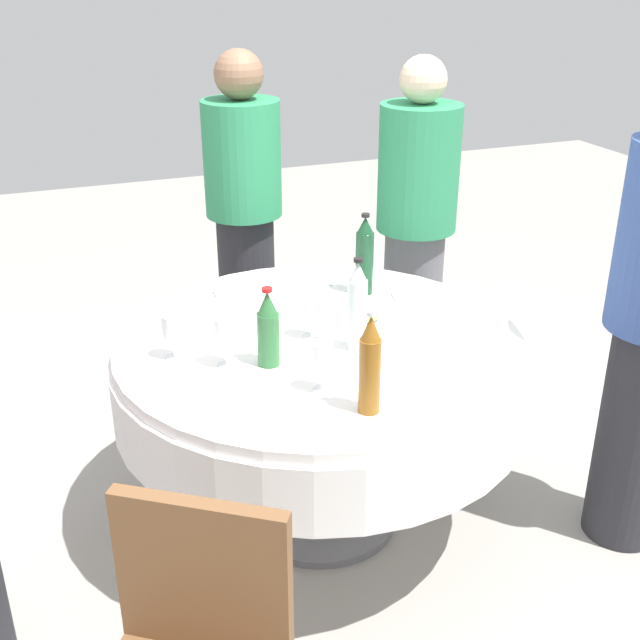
{
  "coord_description": "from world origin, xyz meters",
  "views": [
    {
      "loc": [
        -0.87,
        -2.24,
        1.92
      ],
      "look_at": [
        0.0,
        0.0,
        0.81
      ],
      "focal_mm": 45.22,
      "sensor_mm": 36.0,
      "label": 1
    }
  ],
  "objects": [
    {
      "name": "ground_plane",
      "position": [
        0.0,
        0.0,
        0.0
      ],
      "size": [
        10.0,
        10.0,
        0.0
      ],
      "primitive_type": "plane",
      "color": "gray"
    },
    {
      "name": "dining_table",
      "position": [
        0.0,
        0.0,
        0.59
      ],
      "size": [
        1.39,
        1.39,
        0.74
      ],
      "color": "white",
      "rests_on": "ground_plane"
    },
    {
      "name": "bottle_clear_far",
      "position": [
        0.08,
        -0.12,
        0.89
      ],
      "size": [
        0.06,
        0.06,
        0.31
      ],
      "color": "silver",
      "rests_on": "dining_table"
    },
    {
      "name": "bottle_dark_green_right",
      "position": [
        0.29,
        0.3,
        0.88
      ],
      "size": [
        0.07,
        0.07,
        0.31
      ],
      "color": "#194728",
      "rests_on": "dining_table"
    },
    {
      "name": "bottle_amber_rear",
      "position": [
        -0.04,
        -0.48,
        0.88
      ],
      "size": [
        0.06,
        0.06,
        0.31
      ],
      "color": "#8C5619",
      "rests_on": "dining_table"
    },
    {
      "name": "bottle_green_south",
      "position": [
        -0.21,
        -0.11,
        0.86
      ],
      "size": [
        0.07,
        0.07,
        0.26
      ],
      "color": "#2D6B38",
      "rests_on": "dining_table"
    },
    {
      "name": "wine_glass_south",
      "position": [
        -0.48,
        0.04,
        0.85
      ],
      "size": [
        0.07,
        0.07,
        0.15
      ],
      "color": "white",
      "rests_on": "dining_table"
    },
    {
      "name": "wine_glass_north",
      "position": [
        -0.03,
        0.02,
        0.84
      ],
      "size": [
        0.07,
        0.07,
        0.15
      ],
      "color": "white",
      "rests_on": "dining_table"
    },
    {
      "name": "wine_glass_near",
      "position": [
        -0.12,
        -0.33,
        0.85
      ],
      "size": [
        0.06,
        0.06,
        0.16
      ],
      "color": "white",
      "rests_on": "dining_table"
    },
    {
      "name": "wine_glass_front",
      "position": [
        -0.34,
        -0.07,
        0.86
      ],
      "size": [
        0.07,
        0.07,
        0.16
      ],
      "color": "white",
      "rests_on": "dining_table"
    },
    {
      "name": "plate_east",
      "position": [
        0.18,
        0.05,
        0.75
      ],
      "size": [
        0.25,
        0.25,
        0.04
      ],
      "color": "white",
      "rests_on": "dining_table"
    },
    {
      "name": "plate_outer",
      "position": [
        0.48,
        0.19,
        0.75
      ],
      "size": [
        0.21,
        0.21,
        0.02
      ],
      "color": "white",
      "rests_on": "dining_table"
    },
    {
      "name": "plate_mid",
      "position": [
        -0.13,
        0.48,
        0.75
      ],
      "size": [
        0.22,
        0.22,
        0.02
      ],
      "color": "white",
      "rests_on": "dining_table"
    },
    {
      "name": "spoon_right",
      "position": [
        -0.51,
        -0.13,
        0.74
      ],
      "size": [
        0.11,
        0.16,
        0.0
      ],
      "primitive_type": "cube",
      "rotation": [
        0.0,
        0.0,
        0.98
      ],
      "color": "silver",
      "rests_on": "dining_table"
    },
    {
      "name": "fork_rear",
      "position": [
        0.12,
        0.39,
        0.74
      ],
      "size": [
        0.18,
        0.05,
        0.0
      ],
      "primitive_type": "cube",
      "rotation": [
        0.0,
        0.0,
        3.35
      ],
      "color": "silver",
      "rests_on": "dining_table"
    },
    {
      "name": "person_far",
      "position": [
        0.71,
        0.69,
        0.8
      ],
      "size": [
        0.34,
        0.34,
        1.54
      ],
      "rotation": [
        0.0,
        0.0,
        -0.8
      ],
      "color": "slate",
      "rests_on": "ground_plane"
    },
    {
      "name": "person_right",
      "position": [
        0.07,
        1.12,
        0.81
      ],
      "size": [
        0.34,
        0.34,
        1.55
      ],
      "rotation": [
        0.0,
        0.0,
        -0.06
      ],
      "color": "#26262B",
      "rests_on": "ground_plane"
    }
  ]
}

